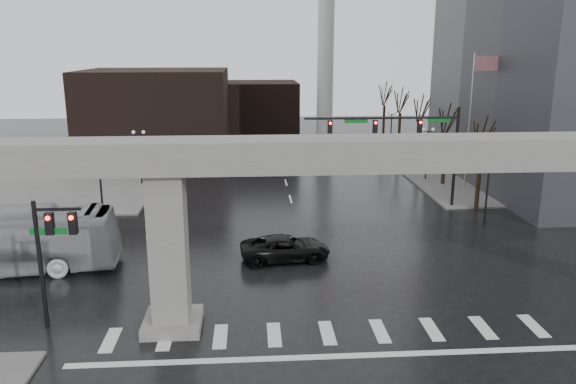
% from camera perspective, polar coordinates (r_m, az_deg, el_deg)
% --- Properties ---
extents(ground, '(160.00, 160.00, 0.00)m').
position_cam_1_polar(ground, '(26.98, 3.72, -13.07)').
color(ground, black).
rests_on(ground, ground).
extents(sidewalk_ne, '(28.00, 36.00, 0.15)m').
position_cam_1_polar(sidewalk_ne, '(67.65, 21.90, 2.90)').
color(sidewalk_ne, slate).
rests_on(sidewalk_ne, ground).
extents(sidewalk_nw, '(28.00, 36.00, 0.15)m').
position_cam_1_polar(sidewalk_nw, '(65.05, -24.23, 2.23)').
color(sidewalk_nw, slate).
rests_on(sidewalk_nw, ground).
extents(elevated_guideway, '(48.00, 2.60, 8.70)m').
position_cam_1_polar(elevated_guideway, '(24.77, 6.88, 1.34)').
color(elevated_guideway, gray).
rests_on(elevated_guideway, ground).
extents(building_far_left, '(16.00, 14.00, 10.00)m').
position_cam_1_polar(building_far_left, '(66.97, -13.16, 7.73)').
color(building_far_left, black).
rests_on(building_far_left, ground).
extents(building_far_mid, '(10.00, 10.00, 8.00)m').
position_cam_1_polar(building_far_mid, '(76.17, -2.90, 8.11)').
color(building_far_mid, black).
rests_on(building_far_mid, ground).
extents(smokestack, '(3.60, 3.60, 30.00)m').
position_cam_1_polar(smokestack, '(70.32, 3.86, 15.19)').
color(smokestack, silver).
rests_on(smokestack, ground).
extents(signal_mast_arm, '(12.12, 0.43, 8.00)m').
position_cam_1_polar(signal_mast_arm, '(44.74, 12.19, 5.64)').
color(signal_mast_arm, black).
rests_on(signal_mast_arm, ground).
extents(signal_left_pole, '(2.30, 0.30, 6.00)m').
position_cam_1_polar(signal_left_pole, '(27.12, -22.97, -4.75)').
color(signal_left_pole, black).
rests_on(signal_left_pole, ground).
extents(flagpole_assembly, '(2.06, 0.12, 12.00)m').
position_cam_1_polar(flagpole_assembly, '(49.58, 18.37, 8.06)').
color(flagpole_assembly, silver).
rests_on(flagpole_assembly, ground).
extents(lamp_right_0, '(1.22, 0.32, 5.11)m').
position_cam_1_polar(lamp_right_0, '(42.25, 19.68, 1.35)').
color(lamp_right_0, black).
rests_on(lamp_right_0, ground).
extents(lamp_right_1, '(1.22, 0.32, 5.11)m').
position_cam_1_polar(lamp_right_1, '(55.10, 13.99, 4.68)').
color(lamp_right_1, black).
rests_on(lamp_right_1, ground).
extents(lamp_right_2, '(1.22, 0.32, 5.11)m').
position_cam_1_polar(lamp_right_2, '(68.41, 10.45, 6.71)').
color(lamp_right_2, black).
rests_on(lamp_right_2, ground).
extents(lamp_left_0, '(1.22, 0.32, 5.11)m').
position_cam_1_polar(lamp_left_0, '(40.07, -18.50, 0.76)').
color(lamp_left_0, black).
rests_on(lamp_left_0, ground).
extents(lamp_left_1, '(1.22, 0.32, 5.11)m').
position_cam_1_polar(lamp_left_1, '(53.45, -14.86, 4.33)').
color(lamp_left_1, black).
rests_on(lamp_left_1, ground).
extents(lamp_left_2, '(1.22, 0.32, 5.11)m').
position_cam_1_polar(lamp_left_2, '(67.08, -12.66, 6.45)').
color(lamp_left_2, black).
rests_on(lamp_left_2, ground).
extents(tree_right_0, '(1.09, 1.58, 7.50)m').
position_cam_1_polar(tree_right_0, '(46.39, 18.85, 1.67)').
color(tree_right_0, black).
rests_on(tree_right_0, ground).
extents(tree_right_1, '(1.09, 1.61, 7.67)m').
position_cam_1_polar(tree_right_1, '(53.69, 15.63, 3.64)').
color(tree_right_1, black).
rests_on(tree_right_1, ground).
extents(tree_right_2, '(1.10, 1.63, 7.85)m').
position_cam_1_polar(tree_right_2, '(61.16, 13.19, 5.14)').
color(tree_right_2, black).
rests_on(tree_right_2, ground).
extents(tree_right_3, '(1.11, 1.66, 8.02)m').
position_cam_1_polar(tree_right_3, '(68.75, 11.27, 6.30)').
color(tree_right_3, black).
rests_on(tree_right_3, ground).
extents(tree_right_4, '(1.12, 1.69, 8.19)m').
position_cam_1_polar(tree_right_4, '(76.42, 9.73, 7.22)').
color(tree_right_4, black).
rests_on(tree_right_4, ground).
extents(pickup_truck, '(5.61, 3.04, 1.49)m').
position_cam_1_polar(pickup_truck, '(33.91, -0.28, -5.73)').
color(pickup_truck, black).
rests_on(pickup_truck, ground).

